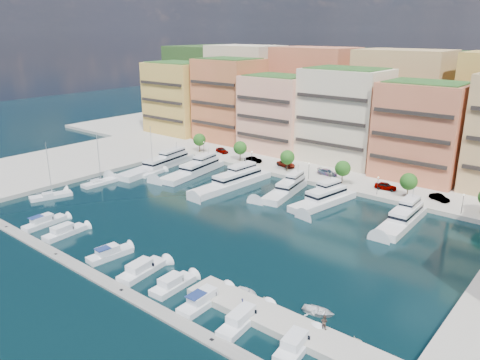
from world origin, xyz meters
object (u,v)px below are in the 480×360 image
Objects in this scene: tender_0 at (247,292)px; person_0 at (243,303)px; yacht_2 at (234,181)px; cruiser_7 at (204,301)px; cruiser_9 at (296,345)px; car_1 at (253,160)px; cruiser_2 at (64,233)px; car_2 at (286,164)px; tree_2 at (287,157)px; lamppost_2 at (309,168)px; tree_3 at (343,168)px; lamppost_0 at (204,146)px; sailboat_0 at (51,196)px; lamppost_4 at (463,200)px; yacht_4 at (325,199)px; cruiser_4 at (109,254)px; person_1 at (324,322)px; car_4 at (386,186)px; cruiser_1 at (44,223)px; tender_2 at (318,311)px; yacht_1 at (195,170)px; tree_0 at (199,140)px; sailboat_1 at (99,183)px; car_5 at (439,198)px; lamppost_3 at (378,183)px; yacht_3 at (287,189)px; cruiser_5 at (142,270)px; car_0 at (222,150)px; sailboat_2 at (152,173)px; tree_4 at (409,182)px; cruiser_8 at (243,320)px; car_3 at (327,172)px; tender_3 at (355,340)px; yacht_0 at (161,164)px; lamppost_1 at (252,156)px; tree_1 at (240,148)px; tender_1 at (264,299)px; yacht_5 at (403,218)px.

tender_0 is 5.35m from person_0.
yacht_2 is 2.82× the size of cruiser_7.
cruiser_9 is 1.63× the size of car_1.
car_2 is (7.99, 61.26, 1.24)m from cruiser_2.
lamppost_2 is (8.00, -2.30, -0.92)m from tree_2.
tree_3 is 3.66× the size of person_0.
sailboat_0 reaches higher than lamppost_0.
lamppost_4 is 0.23× the size of yacht_4.
cruiser_4 is at bearing -14.50° from sailboat_0.
person_1 is (10.58, 3.07, 0.19)m from person_0.
person_1 is (15.81, -55.88, 0.12)m from car_4.
car_2 is at bearing 78.65° from car_4.
yacht_2 reaches higher than cruiser_1.
tender_2 is at bearing -56.98° from lamppost_2.
yacht_1 is at bearing 139.02° from car_1.
tree_0 is 31.61m from yacht_2.
yacht_4 is at bearing 25.21° from sailboat_1.
tree_2 is at bearing 145.39° from yacht_4.
lamppost_2 is 56.07m from cruiser_4.
car_5 is at bearing -9.44° from tender_0.
tree_0 is 1.35× the size of lamppost_3.
yacht_3 reaches higher than car_1.
cruiser_5 is at bearing 179.90° from cruiser_7.
car_0 is at bearing 69.01° from lamppost_0.
person_0 is at bearing -30.02° from sailboat_2.
cruiser_2 is 1.66× the size of car_4.
tree_4 is 0.73× the size of cruiser_9.
lamppost_4 is 52.46m from tender_0.
yacht_2 is (27.12, -15.85, -3.53)m from tree_0.
sailboat_1 is at bearing -139.02° from lamppost_2.
car_3 is at bearing 110.08° from cruiser_8.
person_0 is (58.99, -34.08, 1.45)m from sailboat_2.
tender_3 is at bearing -34.30° from lamppost_0.
cruiser_4 is at bearing -50.49° from yacht_0.
cruiser_9 is at bearing -47.73° from lamppost_1.
lamppost_2 reaches higher than car_4.
lamppost_4 is at bearing 54.06° from cruiser_4.
lamppost_3 is 56.28m from cruiser_8.
lamppost_2 is 52.01m from sailboat_1.
sailboat_2 is at bearing -79.22° from tree_0.
lamppost_4 is at bearing 78.38° from cruiser_8.
cruiser_9 reaches higher than tender_3.
tree_1 is (16.00, 0.00, 0.00)m from tree_0.
sailboat_1 reaches higher than cruiser_9.
yacht_4 is at bearing -20.38° from tree_1.
cruiser_5 reaches higher than tender_1.
yacht_5 is at bearing -122.17° from car_3.
tree_4 is at bearing 5.47° from lamppost_2.
tender_0 is (46.26, 5.79, -0.19)m from cruiser_1.
yacht_3 is 37.51m from sailboat_2.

